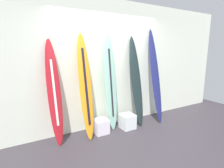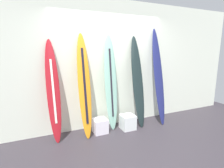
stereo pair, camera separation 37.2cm
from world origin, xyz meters
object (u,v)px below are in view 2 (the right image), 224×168
at_px(surfboard_crimson, 53,92).
at_px(surfboard_charcoal, 138,82).
at_px(display_block_center, 128,122).
at_px(surfboard_seafoam, 111,84).
at_px(surfboard_sunset, 84,86).
at_px(display_block_left, 100,126).
at_px(surfboard_navy, 158,77).

height_order(surfboard_crimson, surfboard_charcoal, surfboard_charcoal).
bearing_deg(display_block_center, surfboard_seafoam, 146.42).
distance_m(surfboard_crimson, surfboard_sunset, 0.59).
xyz_separation_m(surfboard_charcoal, display_block_center, (-0.31, -0.13, -0.85)).
bearing_deg(display_block_left, surfboard_charcoal, 2.86).
bearing_deg(surfboard_charcoal, surfboard_sunset, -179.58).
relative_size(surfboard_seafoam, display_block_center, 6.50).
relative_size(surfboard_navy, display_block_left, 7.51).
bearing_deg(surfboard_seafoam, surfboard_sunset, -171.55).
distance_m(surfboard_crimson, display_block_left, 1.20).
bearing_deg(display_block_left, surfboard_seafoam, 22.77).
distance_m(surfboard_sunset, display_block_left, 0.92).
xyz_separation_m(surfboard_navy, display_block_left, (-1.47, 0.00, -0.95)).
height_order(surfboard_sunset, display_block_left, surfboard_sunset).
distance_m(surfboard_crimson, surfboard_seafoam, 1.20).
relative_size(surfboard_charcoal, surfboard_navy, 0.92).
distance_m(surfboard_sunset, display_block_center, 1.27).
height_order(surfboard_seafoam, surfboard_charcoal, surfboard_seafoam).
relative_size(surfboard_crimson, surfboard_navy, 0.87).
bearing_deg(surfboard_sunset, surfboard_crimson, 176.36).
bearing_deg(display_block_center, surfboard_navy, 5.30).
height_order(surfboard_sunset, surfboard_navy, surfboard_navy).
relative_size(surfboard_seafoam, display_block_left, 6.91).
distance_m(surfboard_navy, display_block_left, 1.75).
height_order(surfboard_sunset, surfboard_charcoal, surfboard_sunset).
bearing_deg(display_block_left, surfboard_navy, -0.08).
relative_size(surfboard_crimson, surfboard_seafoam, 0.94).
bearing_deg(display_block_center, surfboard_charcoal, 22.08).
xyz_separation_m(surfboard_sunset, display_block_left, (0.30, -0.04, -0.87)).
bearing_deg(surfboard_seafoam, surfboard_navy, -6.37).
relative_size(surfboard_sunset, display_block_left, 6.95).
bearing_deg(surfboard_crimson, surfboard_navy, -1.87).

